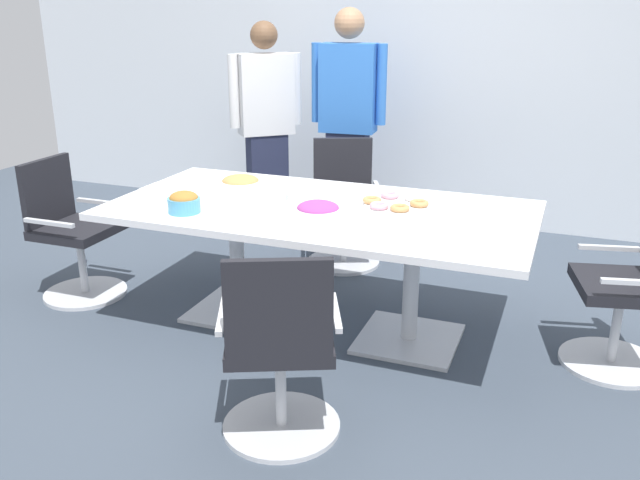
{
  "coord_description": "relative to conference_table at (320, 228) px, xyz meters",
  "views": [
    {
      "loc": [
        1.33,
        -3.44,
        1.84
      ],
      "look_at": [
        0.0,
        0.0,
        0.55
      ],
      "focal_mm": 37.79,
      "sensor_mm": 36.0,
      "label": 1
    }
  ],
  "objects": [
    {
      "name": "ground_plane",
      "position": [
        0.0,
        0.0,
        -0.63
      ],
      "size": [
        10.0,
        10.0,
        0.01
      ],
      "primitive_type": "cube",
      "color": "#3D4754"
    },
    {
      "name": "back_wall",
      "position": [
        0.0,
        2.4,
        0.77
      ],
      "size": [
        8.0,
        0.1,
        2.8
      ],
      "primitive_type": "cube",
      "color": "silver",
      "rests_on": "ground"
    },
    {
      "name": "conference_table",
      "position": [
        0.0,
        0.0,
        0.0
      ],
      "size": [
        2.4,
        1.2,
        0.75
      ],
      "color": "white",
      "rests_on": "ground"
    },
    {
      "name": "office_chair_0",
      "position": [
        1.69,
        0.15,
        -0.22
      ],
      "size": [
        0.65,
        0.65,
        0.91
      ],
      "rotation": [
        0.0,
        0.0,
        -4.48
      ],
      "color": "silver",
      "rests_on": "ground"
    },
    {
      "name": "office_chair_1",
      "position": [
        -0.23,
        1.09,
        -0.22
      ],
      "size": [
        0.71,
        0.71,
        0.91
      ],
      "rotation": [
        0.0,
        0.0,
        -2.74
      ],
      "color": "silver",
      "rests_on": "ground"
    },
    {
      "name": "office_chair_2",
      "position": [
        -1.69,
        -0.14,
        -0.22
      ],
      "size": [
        0.55,
        0.55,
        0.91
      ],
      "rotation": [
        0.0,
        0.0,
        -1.56
      ],
      "color": "silver",
      "rests_on": "ground"
    },
    {
      "name": "office_chair_3",
      "position": [
        0.23,
        -1.09,
        -0.22
      ],
      "size": [
        0.71,
        0.71,
        0.91
      ],
      "rotation": [
        0.0,
        0.0,
        0.42
      ],
      "color": "silver",
      "rests_on": "ground"
    },
    {
      "name": "person_standing_0",
      "position": [
        -1.11,
        1.63,
        0.27
      ],
      "size": [
        0.51,
        0.46,
        1.72
      ],
      "rotation": [
        0.0,
        0.0,
        -2.42
      ],
      "color": "#232842",
      "rests_on": "ground"
    },
    {
      "name": "person_standing_1",
      "position": [
        -0.42,
        1.71,
        0.33
      ],
      "size": [
        0.61,
        0.25,
        1.83
      ],
      "rotation": [
        0.0,
        0.0,
        -3.06
      ],
      "color": "#232842",
      "rests_on": "ground"
    },
    {
      "name": "snack_bowl_candy_mix",
      "position": [
        0.09,
        -0.26,
        0.18
      ],
      "size": [
        0.25,
        0.25,
        0.11
      ],
      "color": "white",
      "rests_on": "conference_table"
    },
    {
      "name": "snack_bowl_cookies",
      "position": [
        -0.56,
        0.11,
        0.18
      ],
      "size": [
        0.25,
        0.25,
        0.11
      ],
      "color": "white",
      "rests_on": "conference_table"
    },
    {
      "name": "snack_bowl_pretzels",
      "position": [
        -0.66,
        -0.37,
        0.18
      ],
      "size": [
        0.18,
        0.18,
        0.12
      ],
      "color": "#4C9EC6",
      "rests_on": "conference_table"
    },
    {
      "name": "donut_platter",
      "position": [
        0.4,
        0.17,
        0.14
      ],
      "size": [
        0.38,
        0.37,
        0.04
      ],
      "color": "white",
      "rests_on": "conference_table"
    },
    {
      "name": "plate_stack",
      "position": [
        -0.16,
        0.11,
        0.15
      ],
      "size": [
        0.2,
        0.2,
        0.04
      ],
      "color": "white",
      "rests_on": "conference_table"
    },
    {
      "name": "napkin_pile",
      "position": [
        -0.94,
        -0.2,
        0.16
      ],
      "size": [
        0.18,
        0.18,
        0.08
      ],
      "primitive_type": "cube",
      "color": "white",
      "rests_on": "conference_table"
    }
  ]
}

